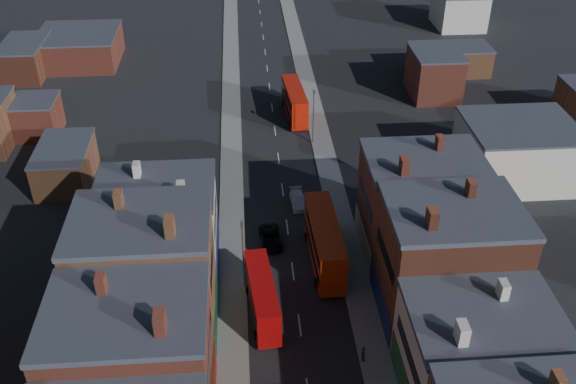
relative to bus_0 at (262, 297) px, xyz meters
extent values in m
cube|color=gray|center=(-3.00, 24.18, -2.24)|extent=(3.00, 200.00, 0.12)
cube|color=gray|center=(10.00, 24.18, -2.24)|extent=(3.00, 200.00, 0.12)
cylinder|color=slate|center=(-1.70, 4.18, 1.70)|extent=(0.16, 0.16, 8.00)
cube|color=slate|center=(-1.70, 4.18, 5.70)|extent=(0.25, 0.70, 0.25)
cylinder|color=slate|center=(8.70, 34.18, 1.70)|extent=(0.16, 0.16, 8.00)
cube|color=slate|center=(8.70, 34.18, 5.70)|extent=(0.25, 0.70, 0.25)
cube|color=#B50A0A|center=(0.00, 0.00, -0.01)|extent=(3.21, 10.06, 3.95)
cube|color=black|center=(0.00, 0.00, -0.78)|extent=(3.19, 9.28, 0.81)
cube|color=black|center=(0.00, 0.00, 0.93)|extent=(3.19, 9.28, 0.81)
cylinder|color=black|center=(-0.81, -3.26, -1.85)|extent=(0.36, 0.92, 0.90)
cylinder|color=black|center=(1.43, -3.04, -1.85)|extent=(0.36, 0.92, 0.90)
cylinder|color=black|center=(-1.43, 3.04, -1.85)|extent=(0.36, 0.92, 0.90)
cylinder|color=black|center=(0.81, 3.26, -1.85)|extent=(0.36, 0.92, 0.90)
cube|color=#BA2B0A|center=(7.00, 7.48, 0.52)|extent=(3.17, 12.27, 4.87)
cube|color=black|center=(7.00, 7.48, -0.42)|extent=(3.20, 11.30, 1.00)
cube|color=black|center=(7.00, 7.48, 1.68)|extent=(3.20, 11.30, 1.00)
cylinder|color=black|center=(5.75, 3.53, -1.75)|extent=(0.37, 1.12, 1.11)
cylinder|color=black|center=(8.51, 3.63, -1.75)|extent=(0.37, 1.12, 1.11)
cylinder|color=black|center=(5.49, 11.33, -1.75)|extent=(0.37, 1.12, 1.11)
cylinder|color=black|center=(8.25, 11.42, -1.75)|extent=(0.37, 1.12, 1.11)
cube|color=#B21707|center=(6.80, 42.79, 0.24)|extent=(3.25, 11.11, 4.39)
cube|color=black|center=(6.80, 42.79, -0.61)|extent=(3.25, 10.24, 0.90)
cube|color=black|center=(6.80, 42.79, 1.29)|extent=(3.25, 10.24, 0.90)
cylinder|color=black|center=(5.80, 39.20, -1.80)|extent=(0.37, 1.02, 1.00)
cylinder|color=black|center=(8.29, 39.38, -1.80)|extent=(0.37, 1.02, 1.00)
cylinder|color=black|center=(5.31, 46.20, -1.80)|extent=(0.37, 1.02, 1.00)
cylinder|color=black|center=(7.80, 46.38, -1.80)|extent=(0.37, 1.02, 1.00)
imported|color=black|center=(1.41, 11.36, -1.62)|extent=(2.66, 5.08, 1.37)
imported|color=silver|center=(5.20, 18.74, -1.65)|extent=(2.09, 4.62, 1.31)
imported|color=#4F4B44|center=(8.80, -6.72, -1.36)|extent=(0.52, 1.00, 1.64)
camera|label=1|loc=(-1.03, -46.25, 42.65)|focal=40.00mm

